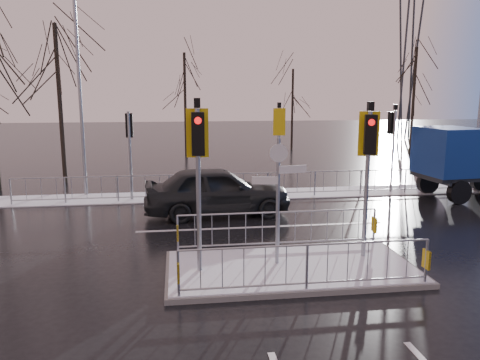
{
  "coord_description": "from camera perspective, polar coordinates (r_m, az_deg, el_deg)",
  "views": [
    {
      "loc": [
        -2.68,
        -10.48,
        4.27
      ],
      "look_at": [
        -0.89,
        2.55,
        1.8
      ],
      "focal_mm": 35.0,
      "sensor_mm": 36.0,
      "label": 1
    }
  ],
  "objects": [
    {
      "name": "ground",
      "position": [
        11.63,
        6.18,
        -10.97
      ],
      "size": [
        120.0,
        120.0,
        0.0
      ],
      "primitive_type": "plane",
      "color": "black",
      "rests_on": "ground"
    },
    {
      "name": "street_lamp_left",
      "position": [
        20.33,
        -18.77,
        10.71
      ],
      "size": [
        1.25,
        0.18,
        8.2
      ],
      "color": "gray",
      "rests_on": "ground"
    },
    {
      "name": "tree_near_b",
      "position": [
        23.61,
        -21.32,
        12.06
      ],
      "size": [
        4.0,
        4.0,
        7.55
      ],
      "color": "black",
      "rests_on": "ground"
    },
    {
      "name": "tree_far_a",
      "position": [
        32.49,
        -6.74,
        11.54
      ],
      "size": [
        3.75,
        3.75,
        7.08
      ],
      "color": "black",
      "rests_on": "ground"
    },
    {
      "name": "tree_far_c",
      "position": [
        35.64,
        20.53,
        11.39
      ],
      "size": [
        4.0,
        4.0,
        7.55
      ],
      "color": "black",
      "rests_on": "ground"
    },
    {
      "name": "traffic_island",
      "position": [
        11.5,
        6.15,
        -9.14
      ],
      "size": [
        6.0,
        3.04,
        4.15
      ],
      "color": "slate",
      "rests_on": "ground"
    },
    {
      "name": "car_far_lane",
      "position": [
        16.45,
        -2.78,
        -1.31
      ],
      "size": [
        5.22,
        2.37,
        1.74
      ],
      "primitive_type": "imported",
      "rotation": [
        0.0,
        0.0,
        1.63
      ],
      "color": "black",
      "rests_on": "ground"
    },
    {
      "name": "lane_markings",
      "position": [
        11.33,
        6.6,
        -11.56
      ],
      "size": [
        8.0,
        11.38,
        0.01
      ],
      "color": "silver",
      "rests_on": "ground"
    },
    {
      "name": "flatbed_truck",
      "position": [
        21.19,
        25.83,
        2.17
      ],
      "size": [
        6.42,
        2.85,
        2.89
      ],
      "color": "black",
      "rests_on": "ground"
    },
    {
      "name": "far_kerb_fixtures",
      "position": [
        19.09,
        1.27,
        0.83
      ],
      "size": [
        18.0,
        0.65,
        3.83
      ],
      "color": "gray",
      "rests_on": "ground"
    },
    {
      "name": "snow_verge",
      "position": [
        19.73,
        0.18,
        -1.8
      ],
      "size": [
        30.0,
        2.0,
        0.04
      ],
      "primitive_type": "cube",
      "color": "white",
      "rests_on": "ground"
    },
    {
      "name": "pylon_wires",
      "position": [
        45.46,
        18.8,
        18.65
      ],
      "size": [
        70.0,
        2.38,
        19.97
      ],
      "color": "#2D3033",
      "rests_on": "ground"
    },
    {
      "name": "tree_far_b",
      "position": [
        35.56,
        6.43,
        10.43
      ],
      "size": [
        3.25,
        3.25,
        6.14
      ],
      "color": "black",
      "rests_on": "ground"
    }
  ]
}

